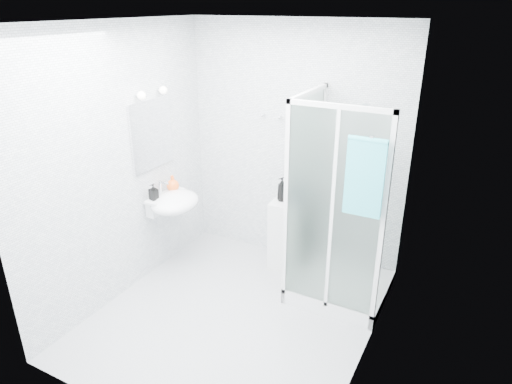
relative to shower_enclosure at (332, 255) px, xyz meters
The scene contains 12 objects.
room 1.33m from the shower_enclosure, 131.13° to the right, with size 2.40×2.60×2.60m.
shower_enclosure is the anchor object (origin of this frame).
wall_basin 1.72m from the shower_enclosure, 169.19° to the right, with size 0.46×0.56×0.35m.
mirror 2.16m from the shower_enclosure, behind, with size 0.02×0.60×0.70m, color white.
vanity_lights 2.35m from the shower_enclosure, behind, with size 0.10×0.40×0.08m.
wall_hooks 1.57m from the shower_enclosure, 151.98° to the left, with size 0.23×0.06×0.03m.
storage_cabinet 0.68m from the shower_enclosure, 155.18° to the left, with size 0.33×0.35×0.78m.
hand_towel 1.15m from the shower_enclosure, 49.92° to the right, with size 0.31×0.05×0.65m.
shampoo_bottle_a 0.88m from the shower_enclosure, 156.79° to the left, with size 0.10×0.10×0.26m, color black.
shampoo_bottle_b 0.78m from the shower_enclosure, 150.84° to the left, with size 0.11×0.11×0.24m, color #0A0B41.
soap_dispenser_orange 1.82m from the shower_enclosure, behind, with size 0.13×0.13×0.17m, color orange.
soap_dispenser_black 1.90m from the shower_enclosure, 165.13° to the right, with size 0.08×0.08×0.17m, color black.
Camera 1 is at (1.82, -2.99, 2.73)m, focal length 32.00 mm.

